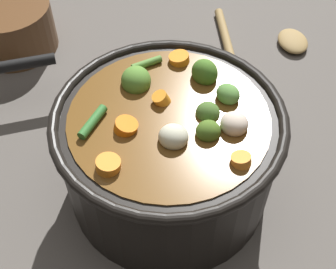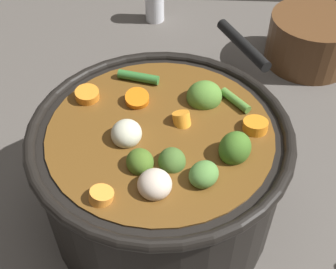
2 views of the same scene
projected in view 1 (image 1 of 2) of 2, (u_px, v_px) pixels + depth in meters
The scene contains 4 objects.
ground_plane at pixel (169, 185), 0.63m from camera, with size 1.10×1.10×0.00m, color #514C47.
cooking_pot at pixel (169, 151), 0.57m from camera, with size 0.28×0.28×0.17m.
wooden_spoon at pixel (264, 43), 0.82m from camera, with size 0.20×0.19×0.02m.
small_saucepan at pixel (11, 28), 0.80m from camera, with size 0.24×0.20×0.09m.
Camera 1 is at (-0.35, -0.07, 0.53)m, focal length 48.31 mm.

